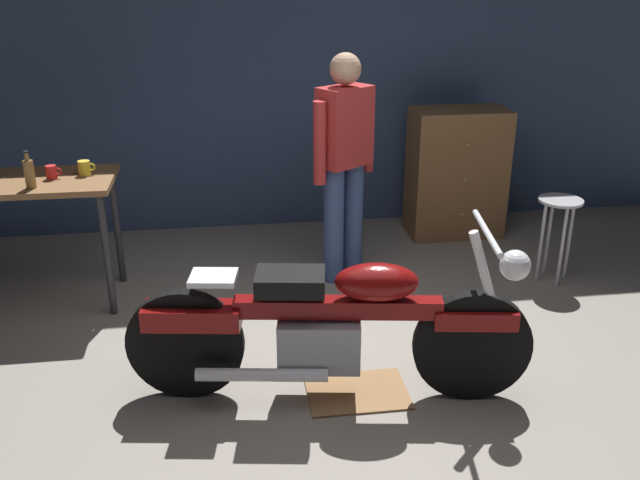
{
  "coord_description": "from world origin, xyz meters",
  "views": [
    {
      "loc": [
        -0.58,
        -3.19,
        2.25
      ],
      "look_at": [
        -0.02,
        0.7,
        0.65
      ],
      "focal_mm": 38.69,
      "sensor_mm": 36.0,
      "label": 1
    }
  ],
  "objects": [
    {
      "name": "motorcycle",
      "position": [
        -0.06,
        -0.0,
        0.45
      ],
      "size": [
        2.17,
        0.66,
        1.0
      ],
      "rotation": [
        0.0,
        0.0,
        -0.15
      ],
      "color": "black",
      "rests_on": "ground_plane"
    },
    {
      "name": "back_wall",
      "position": [
        0.0,
        2.8,
        1.55
      ],
      "size": [
        8.0,
        0.12,
        3.1
      ],
      "primitive_type": "cube",
      "color": "#384C70",
      "rests_on": "ground_plane"
    },
    {
      "name": "drip_tray",
      "position": [
        0.09,
        0.0,
        0.01
      ],
      "size": [
        0.56,
        0.4,
        0.01
      ],
      "primitive_type": "cube",
      "color": "olive",
      "rests_on": "ground_plane"
    },
    {
      "name": "bottle",
      "position": [
        -1.81,
        1.23,
        1.0
      ],
      "size": [
        0.06,
        0.06,
        0.24
      ],
      "color": "olive",
      "rests_on": "workbench"
    },
    {
      "name": "wooden_dresser",
      "position": [
        1.39,
        2.3,
        0.55
      ],
      "size": [
        0.8,
        0.47,
        1.1
      ],
      "color": "brown",
      "rests_on": "ground_plane"
    },
    {
      "name": "ground_plane",
      "position": [
        0.0,
        0.0,
        0.0
      ],
      "size": [
        12.0,
        12.0,
        0.0
      ],
      "primitive_type": "plane",
      "color": "gray"
    },
    {
      "name": "workbench",
      "position": [
        -1.98,
        1.42,
        0.79
      ],
      "size": [
        1.3,
        0.64,
        0.9
      ],
      "color": "brown",
      "rests_on": "ground_plane"
    },
    {
      "name": "person_standing",
      "position": [
        0.27,
        1.54,
        0.93
      ],
      "size": [
        0.49,
        0.4,
        1.67
      ],
      "rotation": [
        0.0,
        0.0,
        3.74
      ],
      "color": "#3C568A",
      "rests_on": "ground_plane"
    },
    {
      "name": "shop_stool",
      "position": [
        1.82,
        1.26,
        0.5
      ],
      "size": [
        0.32,
        0.32,
        0.64
      ],
      "color": "#B2B2B7",
      "rests_on": "ground_plane"
    },
    {
      "name": "mug_red_diner",
      "position": [
        -1.72,
        1.42,
        0.95
      ],
      "size": [
        0.1,
        0.07,
        0.09
      ],
      "color": "red",
      "rests_on": "workbench"
    },
    {
      "name": "mug_yellow_tall",
      "position": [
        -1.52,
        1.47,
        0.95
      ],
      "size": [
        0.11,
        0.08,
        0.1
      ],
      "color": "yellow",
      "rests_on": "workbench"
    }
  ]
}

